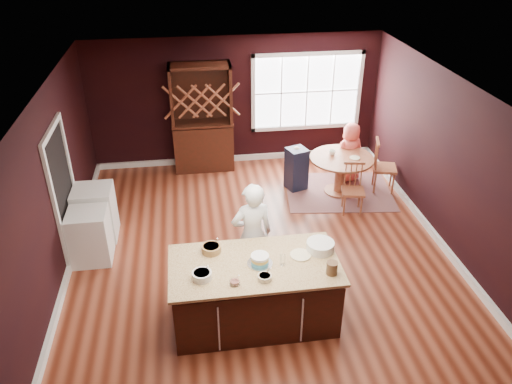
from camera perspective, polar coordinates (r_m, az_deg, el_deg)
room_shell at (r=7.36m, az=0.62°, el=1.27°), size 7.00×7.00×7.00m
window at (r=10.71m, az=5.83°, el=11.34°), size 2.36×0.10×1.66m
doorway at (r=8.21m, az=-21.02°, el=-0.25°), size 0.08×1.26×2.13m
kitchen_island at (r=6.71m, az=-0.17°, el=-11.45°), size 2.18×1.14×0.92m
dining_table at (r=9.68m, az=9.67°, el=2.78°), size 1.21×1.21×0.75m
baker at (r=7.09m, az=-0.44°, el=-4.96°), size 0.65×0.48×1.65m
layer_cake at (r=6.37m, az=0.45°, el=-7.73°), size 0.33×0.33×0.13m
bowl_blue at (r=6.19m, az=-6.21°, el=-9.45°), size 0.24×0.24×0.09m
bowl_yellow at (r=6.61m, az=-5.13°, el=-6.47°), size 0.26×0.26×0.10m
bowl_pink at (r=6.09m, az=-2.45°, el=-10.30°), size 0.13×0.13×0.05m
bowl_olive at (r=6.15m, az=1.00°, el=-9.73°), size 0.17×0.17×0.07m
drinking_glass at (r=6.36m, az=3.07°, el=-7.74°), size 0.08×0.08×0.15m
dinner_plate at (r=6.56m, az=5.12°, el=-7.19°), size 0.28×0.28×0.02m
white_tub at (r=6.66m, az=7.36°, el=-6.16°), size 0.37×0.37×0.13m
stoneware_crock at (r=6.27m, az=8.67°, el=-8.59°), size 0.14×0.14×0.17m
rug at (r=9.93m, az=9.41°, el=0.06°), size 2.20×1.80×0.01m
chair_east at (r=9.94m, az=14.53°, el=2.94°), size 0.53×0.55×1.07m
chair_south at (r=9.10m, az=11.05°, el=0.33°), size 0.47×0.45×0.94m
chair_north at (r=10.48m, az=9.95°, el=4.64°), size 0.52×0.51×0.97m
seated_woman at (r=10.13m, az=10.68°, el=4.46°), size 0.69×0.54×1.23m
high_chair at (r=9.76m, az=4.64°, el=2.76°), size 0.45×0.45×0.88m
toddler at (r=9.67m, az=4.95°, el=4.90°), size 0.18×0.14×0.26m
table_plate at (r=9.60m, az=11.22°, el=3.85°), size 0.20×0.20×0.01m
table_cup at (r=9.63m, az=8.70°, el=4.46°), size 0.15×0.15×0.10m
hutch at (r=10.32m, az=-6.18°, el=8.33°), size 1.22×0.51×2.24m
washer at (r=8.17m, az=-18.42°, el=-4.81°), size 0.59×0.57×0.86m
dryer at (r=8.69m, az=-17.88°, el=-2.29°), size 0.63×0.61×0.91m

